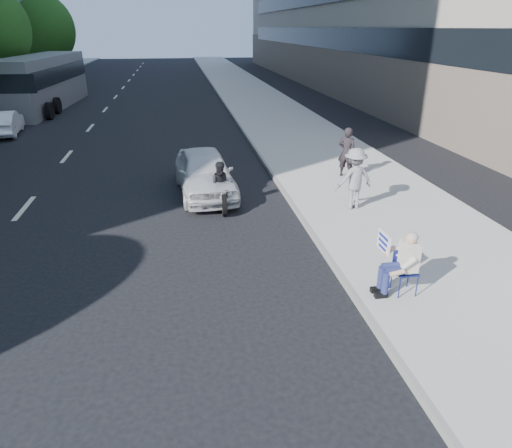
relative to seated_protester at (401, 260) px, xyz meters
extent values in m
plane|color=black|center=(-2.29, -1.51, -0.87)|extent=(160.00, 160.00, 0.00)
cube|color=#A39F99|center=(1.71, 18.49, -0.80)|extent=(5.00, 120.00, 0.15)
cylinder|color=#382616|center=(-15.99, 28.49, 0.61)|extent=(0.30, 0.30, 2.97)
cylinder|color=#382616|center=(-15.99, 42.49, 0.44)|extent=(0.30, 0.30, 2.62)
ellipsoid|color=#1B4713|center=(-15.99, 42.49, 3.91)|extent=(5.40, 5.40, 6.21)
cylinder|color=navy|center=(-0.07, -0.21, -0.50)|extent=(0.02, 0.02, 0.45)
cylinder|color=navy|center=(0.29, -0.21, -0.50)|extent=(0.02, 0.02, 0.45)
cylinder|color=navy|center=(-0.07, 0.15, -0.50)|extent=(0.02, 0.02, 0.45)
cylinder|color=navy|center=(0.29, 0.15, -0.50)|extent=(0.02, 0.02, 0.45)
cube|color=navy|center=(0.11, -0.03, -0.26)|extent=(0.40, 0.40, 0.03)
cube|color=navy|center=(0.11, 0.16, -0.07)|extent=(0.40, 0.02, 0.40)
cylinder|color=navy|center=(-0.11, -0.13, -0.17)|extent=(0.44, 0.17, 0.17)
cylinder|color=navy|center=(-0.33, -0.13, -0.40)|extent=(0.14, 0.14, 0.46)
cube|color=black|center=(-0.39, -0.13, -0.67)|extent=(0.26, 0.11, 0.10)
cylinder|color=navy|center=(-0.11, 0.07, -0.17)|extent=(0.44, 0.17, 0.17)
cylinder|color=navy|center=(-0.33, 0.07, -0.40)|extent=(0.14, 0.14, 0.46)
cube|color=black|center=(-0.39, 0.07, -0.67)|extent=(0.26, 0.11, 0.10)
cube|color=beige|center=(0.13, -0.03, 0.09)|extent=(0.26, 0.42, 0.56)
sphere|color=tan|center=(0.13, -0.03, 0.46)|extent=(0.23, 0.23, 0.23)
ellipsoid|color=gray|center=(0.15, -0.03, 0.49)|extent=(0.22, 0.24, 0.19)
ellipsoid|color=gray|center=(0.05, -0.03, 0.39)|extent=(0.10, 0.14, 0.13)
cylinder|color=beige|center=(0.01, -0.27, 0.06)|extent=(0.30, 0.10, 0.25)
cylinder|color=tan|center=(-0.19, -0.27, -0.12)|extent=(0.29, 0.09, 0.14)
cylinder|color=beige|center=(0.06, 0.23, 0.11)|extent=(0.26, 0.20, 0.32)
cylinder|color=tan|center=(-0.07, 0.37, 0.01)|extent=(0.30, 0.21, 0.18)
cube|color=white|center=(-0.14, 0.52, 0.14)|extent=(0.03, 0.55, 0.40)
imported|color=gray|center=(0.76, 4.55, 0.16)|extent=(1.23, 0.83, 1.76)
imported|color=black|center=(1.61, 7.51, 0.14)|extent=(0.75, 0.71, 1.72)
imported|color=silver|center=(-3.35, 6.93, -0.16)|extent=(2.01, 4.30, 1.43)
imported|color=white|center=(-12.65, 17.41, -0.28)|extent=(1.74, 3.75, 1.19)
cylinder|color=black|center=(-2.93, 4.92, -0.55)|extent=(0.12, 0.64, 0.64)
cylinder|color=black|center=(-2.93, 6.32, -0.55)|extent=(0.12, 0.64, 0.64)
cube|color=black|center=(-2.93, 5.62, -0.32)|extent=(0.26, 1.20, 0.35)
imported|color=black|center=(-2.93, 5.52, -0.16)|extent=(0.70, 0.54, 1.42)
cube|color=slate|center=(-12.70, 25.87, 0.78)|extent=(3.32, 12.14, 3.30)
cube|color=black|center=(-13.97, 25.87, 1.33)|extent=(0.85, 11.48, 1.00)
cube|color=black|center=(-11.43, 25.87, 1.33)|extent=(0.85, 11.48, 1.00)
cube|color=black|center=(-12.70, 19.85, 1.33)|extent=(2.40, 0.22, 1.00)
cylinder|color=black|center=(-13.95, 21.37, -0.37)|extent=(0.32, 1.01, 1.00)
cylinder|color=black|center=(-11.45, 21.37, -0.37)|extent=(0.32, 1.01, 1.00)
cylinder|color=black|center=(-13.95, 23.37, -0.37)|extent=(0.32, 1.01, 1.00)
cylinder|color=black|center=(-11.45, 23.37, -0.37)|extent=(0.32, 1.01, 1.00)
cylinder|color=black|center=(-13.95, 29.37, -0.37)|extent=(0.32, 1.01, 1.00)
cylinder|color=black|center=(-11.45, 29.37, -0.37)|extent=(0.32, 1.01, 1.00)
cylinder|color=black|center=(-13.95, 30.87, -0.37)|extent=(0.32, 1.01, 1.00)
cylinder|color=black|center=(-11.45, 30.87, -0.37)|extent=(0.32, 1.01, 1.00)
camera|label=1|loc=(-4.04, -7.20, 4.11)|focal=32.00mm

